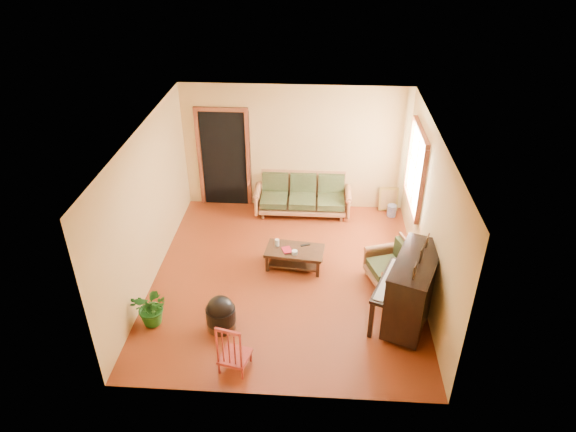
# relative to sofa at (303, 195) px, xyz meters

# --- Properties ---
(floor) EXTENTS (5.00, 5.00, 0.00)m
(floor) POSITION_rel_sofa_xyz_m (-0.18, -2.17, -0.41)
(floor) COLOR #5A1E0B
(floor) RESTS_ON ground
(doorway) EXTENTS (1.08, 0.16, 2.05)m
(doorway) POSITION_rel_sofa_xyz_m (-1.63, 0.31, 0.61)
(doorway) COLOR black
(doorway) RESTS_ON floor
(window) EXTENTS (0.12, 1.36, 1.46)m
(window) POSITION_rel_sofa_xyz_m (2.03, -0.87, 1.09)
(window) COLOR white
(window) RESTS_ON right_wall
(sofa) EXTENTS (1.92, 0.81, 0.82)m
(sofa) POSITION_rel_sofa_xyz_m (0.00, 0.00, 0.00)
(sofa) COLOR #9B5E39
(sofa) RESTS_ON floor
(coffee_table) EXTENTS (1.05, 0.65, 0.36)m
(coffee_table) POSITION_rel_sofa_xyz_m (-0.06, -1.86, -0.23)
(coffee_table) COLOR black
(coffee_table) RESTS_ON floor
(armchair) EXTENTS (0.93, 0.95, 0.76)m
(armchair) POSITION_rel_sofa_xyz_m (1.52, -2.18, -0.03)
(armchair) COLOR #9B5E39
(armchair) RESTS_ON floor
(piano) EXTENTS (1.20, 1.51, 1.16)m
(piano) POSITION_rel_sofa_xyz_m (1.75, -3.14, 0.17)
(piano) COLOR black
(piano) RESTS_ON floor
(footstool) EXTENTS (0.57, 0.57, 0.42)m
(footstool) POSITION_rel_sofa_xyz_m (-1.08, -3.47, -0.20)
(footstool) COLOR black
(footstool) RESTS_ON floor
(red_chair) EXTENTS (0.47, 0.50, 0.83)m
(red_chair) POSITION_rel_sofa_xyz_m (-0.75, -4.23, 0.00)
(red_chair) COLOR maroon
(red_chair) RESTS_ON floor
(leaning_frame) EXTENTS (0.40, 0.10, 0.53)m
(leaning_frame) POSITION_rel_sofa_xyz_m (1.77, 0.23, -0.15)
(leaning_frame) COLOR #AF923A
(leaning_frame) RESTS_ON floor
(ceramic_crock) EXTENTS (0.20, 0.20, 0.24)m
(ceramic_crock) POSITION_rel_sofa_xyz_m (1.83, 0.01, -0.29)
(ceramic_crock) COLOR #3748A6
(ceramic_crock) RESTS_ON floor
(potted_plant) EXTENTS (0.68, 0.63, 0.62)m
(potted_plant) POSITION_rel_sofa_xyz_m (-2.11, -3.44, -0.10)
(potted_plant) COLOR #1B5317
(potted_plant) RESTS_ON floor
(book) EXTENTS (0.22, 0.25, 0.02)m
(book) POSITION_rel_sofa_xyz_m (-0.26, -1.93, -0.04)
(book) COLOR maroon
(book) RESTS_ON coffee_table
(candle) EXTENTS (0.08, 0.08, 0.13)m
(candle) POSITION_rel_sofa_xyz_m (-0.37, -1.76, 0.01)
(candle) COLOR silver
(candle) RESTS_ON coffee_table
(glass_jar) EXTENTS (0.12, 0.12, 0.07)m
(glass_jar) POSITION_rel_sofa_xyz_m (-0.05, -1.99, -0.02)
(glass_jar) COLOR white
(glass_jar) RESTS_ON coffee_table
(remote) EXTENTS (0.17, 0.10, 0.02)m
(remote) POSITION_rel_sofa_xyz_m (0.12, -1.72, -0.04)
(remote) COLOR black
(remote) RESTS_ON coffee_table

